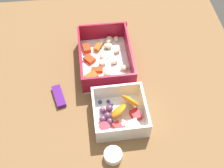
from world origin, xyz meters
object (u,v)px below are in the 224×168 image
(pasta_container, at_px, (105,58))
(candy_bar, at_px, (59,96))
(fruit_bowl, at_px, (120,113))
(paper_cup_liner, at_px, (113,155))

(pasta_container, relative_size, candy_bar, 3.02)
(candy_bar, bearing_deg, pasta_container, -50.55)
(fruit_bowl, bearing_deg, candy_bar, 63.46)
(pasta_container, bearing_deg, candy_bar, 128.21)
(pasta_container, relative_size, paper_cup_liner, 4.88)
(fruit_bowl, bearing_deg, paper_cup_liner, 165.03)
(paper_cup_liner, bearing_deg, candy_bar, 34.88)
(pasta_container, xyz_separation_m, candy_bar, (-0.11, 0.14, -0.01))
(pasta_container, height_order, candy_bar, pasta_container)
(pasta_container, distance_m, fruit_bowl, 0.19)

